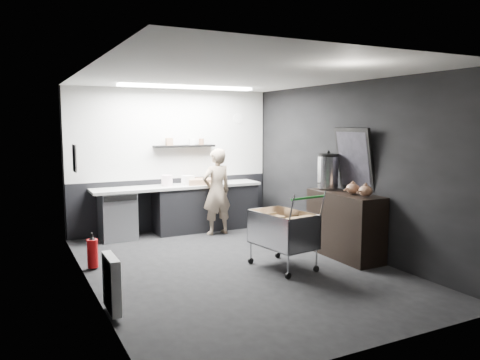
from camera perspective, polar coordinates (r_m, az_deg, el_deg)
name	(u,v)px	position (r m, az deg, el deg)	size (l,w,h in m)	color
floor	(236,267)	(6.84, -0.49, -10.56)	(5.50, 5.50, 0.00)	black
ceiling	(236,76)	(6.55, -0.51, 12.58)	(5.50, 5.50, 0.00)	silver
wall_back	(172,160)	(9.09, -8.24, 2.42)	(5.50, 5.50, 0.00)	black
wall_front	(374,204)	(4.30, 16.06, -2.80)	(5.50, 5.50, 0.00)	black
wall_left	(88,182)	(5.95, -18.02, -0.22)	(5.50, 5.50, 0.00)	black
wall_right	(348,168)	(7.66, 13.03, 1.47)	(5.50, 5.50, 0.00)	black
kitchen_wall_panel	(172,134)	(9.05, -8.25, 5.57)	(3.95, 0.02, 1.70)	silver
dado_panel	(174,204)	(9.18, -8.10, -2.88)	(3.95, 0.02, 1.00)	black
floating_shelf	(184,146)	(9.02, -6.79, 4.12)	(1.20, 0.22, 0.04)	black
wall_clock	(238,119)	(9.58, -0.24, 7.51)	(0.20, 0.20, 0.03)	white
poster	(74,158)	(7.22, -19.54, 2.52)	(0.02, 0.30, 0.40)	silver
poster_red_band	(75,153)	(7.21, -19.52, 3.08)	(0.01, 0.22, 0.10)	red
radiator	(111,283)	(5.31, -15.40, -12.05)	(0.10, 0.50, 0.60)	white
ceiling_strip	(188,87)	(8.24, -6.35, 11.17)	(2.40, 0.20, 0.04)	white
prep_counter	(186,208)	(8.94, -6.63, -3.40)	(3.20, 0.61, 0.90)	black
person	(217,192)	(8.64, -2.86, -1.42)	(0.58, 0.38, 1.60)	#B8AA92
shopping_cart	(283,232)	(6.69, 5.21, -6.33)	(0.72, 1.07, 1.10)	silver
sideboard	(344,216)	(7.41, 12.56, -4.34)	(0.57, 1.33, 1.99)	black
fire_extinguisher	(93,252)	(7.00, -17.54, -8.41)	(0.15, 0.15, 0.50)	red
cardboard_box	(201,181)	(8.93, -4.73, -0.18)	(0.53, 0.40, 0.11)	#956D4F
pink_tub	(167,181)	(8.75, -8.89, -0.06)	(0.20, 0.20, 0.20)	white
white_container	(188,180)	(8.83, -6.36, -0.04)	(0.20, 0.16, 0.18)	white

